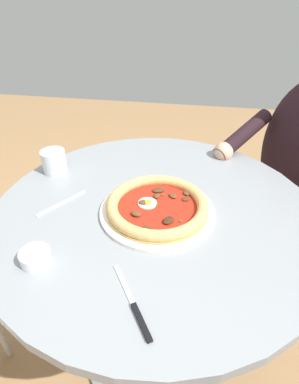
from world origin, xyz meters
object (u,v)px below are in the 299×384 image
object	(u,v)px
fork_utensil	(62,203)
diner_person	(290,198)
pizza_on_plate	(157,207)
water_glass	(54,163)
dining_table	(155,259)
steak_knife	(136,311)
ramekin_capers	(35,257)

from	to	relation	value
fork_utensil	diner_person	xyz separation A→B (m)	(-0.78, -0.48, -0.23)
pizza_on_plate	water_glass	bearing A→B (deg)	-23.91
dining_table	fork_utensil	world-z (taller)	fork_utensil
dining_table	pizza_on_plate	size ratio (longest dim) A/B	2.90
pizza_on_plate	steak_knife	bearing A→B (deg)	90.76
ramekin_capers	diner_person	distance (m)	1.06
fork_utensil	water_glass	bearing A→B (deg)	-62.22
steak_knife	pizza_on_plate	bearing A→B (deg)	-89.24
steak_knife	ramekin_capers	xyz separation A→B (m)	(0.26, -0.09, 0.01)
steak_knife	fork_utensil	bearing A→B (deg)	-47.81
steak_knife	ramekin_capers	size ratio (longest dim) A/B	2.45
dining_table	water_glass	xyz separation A→B (m)	(0.36, -0.15, 0.24)
water_glass	steak_knife	distance (m)	0.61
ramekin_capers	fork_utensil	size ratio (longest dim) A/B	0.50
diner_person	ramekin_capers	bearing A→B (deg)	43.01
pizza_on_plate	steak_knife	xyz separation A→B (m)	(-0.00, 0.32, -0.02)
dining_table	diner_person	distance (m)	0.69
steak_knife	ramekin_capers	bearing A→B (deg)	-19.66
dining_table	pizza_on_plate	world-z (taller)	pizza_on_plate
pizza_on_plate	water_glass	xyz separation A→B (m)	(0.37, -0.16, 0.01)
water_glass	dining_table	bearing A→B (deg)	157.61
pizza_on_plate	ramekin_capers	bearing A→B (deg)	42.43
dining_table	diner_person	world-z (taller)	diner_person
pizza_on_plate	steak_knife	distance (m)	0.32
pizza_on_plate	diner_person	bearing A→B (deg)	-136.70
water_glass	ramekin_capers	size ratio (longest dim) A/B	1.11
dining_table	steak_knife	world-z (taller)	steak_knife
steak_knife	dining_table	bearing A→B (deg)	-87.91
water_glass	diner_person	world-z (taller)	diner_person
water_glass	ramekin_capers	xyz separation A→B (m)	(-0.12, 0.39, -0.02)
pizza_on_plate	steak_knife	size ratio (longest dim) A/B	1.84
dining_table	water_glass	world-z (taller)	water_glass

